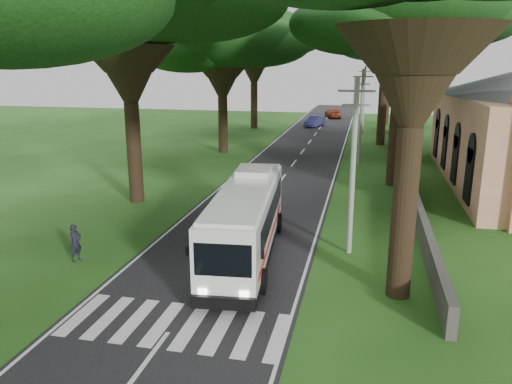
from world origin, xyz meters
name	(u,v)px	position (x,y,z in m)	size (l,w,h in m)	color
ground	(194,299)	(0.00, 0.00, 0.00)	(140.00, 140.00, 0.00)	#234E16
road	(292,166)	(0.00, 25.00, 0.01)	(8.00, 120.00, 0.04)	black
crosswalk	(174,326)	(0.00, -2.00, 0.00)	(8.00, 3.00, 0.01)	silver
property_wall	(403,166)	(9.00, 24.00, 0.60)	(0.35, 50.00, 1.20)	#383533
pole_near	(353,165)	(5.50, 6.00, 4.18)	(1.60, 0.24, 8.00)	gray
pole_mid	(361,117)	(5.50, 26.00, 4.18)	(1.60, 0.24, 8.00)	gray
pole_far	(364,99)	(5.50, 46.00, 4.18)	(1.60, 0.24, 8.00)	gray
tree_l_midb	(222,39)	(-7.50, 30.00, 10.59)	(13.65, 13.65, 13.61)	black
tree_l_far	(254,34)	(-8.50, 48.00, 11.88)	(14.73, 14.73, 15.13)	black
tree_r_mida	(404,9)	(8.00, 20.00, 11.91)	(13.47, 13.47, 14.94)	black
tree_r_midb	(388,18)	(7.50, 38.00, 12.73)	(15.74, 15.74, 16.18)	black
tree_r_far	(391,39)	(8.50, 56.00, 11.47)	(12.81, 12.81, 14.38)	black
coach_bus	(246,219)	(0.94, 4.60, 1.76)	(3.35, 11.23, 3.26)	white
distant_car_b	(315,121)	(-0.80, 51.08, 0.74)	(1.51, 4.32, 1.42)	navy
distant_car_c	(333,113)	(0.80, 62.56, 0.76)	(2.04, 5.03, 1.46)	maroon
pedestrian	(75,243)	(-6.32, 2.37, 0.84)	(0.62, 0.40, 1.69)	black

